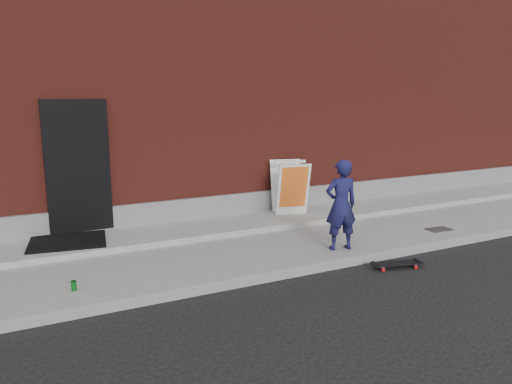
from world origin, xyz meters
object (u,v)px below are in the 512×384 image
skateboard (397,264)px  pizza_sign (290,187)px  soda_can (74,286)px  child (341,205)px

skateboard → pizza_sign: pizza_sign is taller
soda_can → skateboard: bearing=-11.3°
soda_can → pizza_sign: bearing=24.4°
skateboard → soda_can: (-4.55, 0.91, 0.14)m
child → soda_can: size_ratio=11.27×
skateboard → pizza_sign: (-0.19, 2.89, 0.71)m
skateboard → soda_can: size_ratio=6.20×
pizza_sign → child: bearing=-98.2°
skateboard → child: bearing=122.1°
pizza_sign → skateboard: bearing=-86.1°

